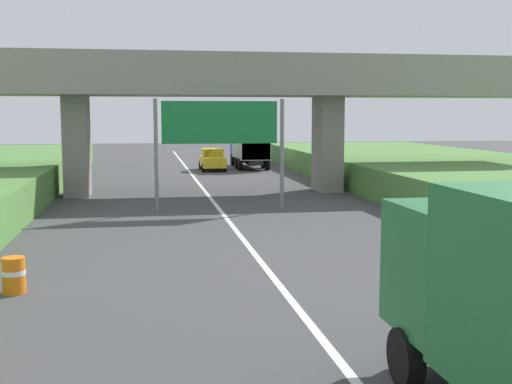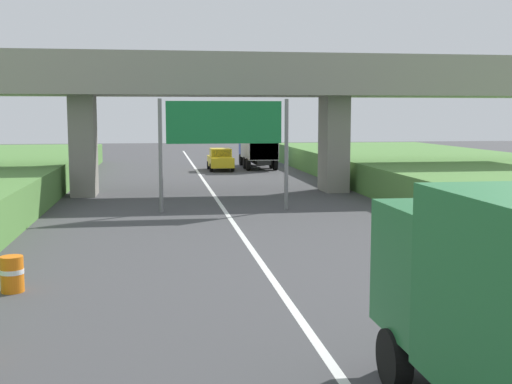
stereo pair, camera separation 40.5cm
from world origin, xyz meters
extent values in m
cube|color=white|center=(0.00, 29.22, 0.00)|extent=(0.20, 98.43, 0.01)
cube|color=gray|center=(0.00, 36.52, 5.91)|extent=(40.00, 4.80, 1.10)
cube|color=gray|center=(0.00, 34.30, 7.01)|extent=(40.00, 0.36, 1.10)
cube|color=gray|center=(0.00, 38.74, 7.01)|extent=(40.00, 0.36, 1.10)
cube|color=gray|center=(-6.92, 36.52, 2.68)|extent=(1.30, 2.20, 5.36)
cube|color=gray|center=(6.92, 36.52, 2.68)|extent=(1.30, 2.20, 5.36)
cylinder|color=slate|center=(-2.85, 29.76, 2.53)|extent=(0.18, 0.18, 5.06)
cylinder|color=slate|center=(2.85, 29.76, 2.53)|extent=(0.18, 0.18, 5.06)
cube|color=#167238|center=(0.00, 29.76, 4.01)|extent=(5.20, 0.12, 1.90)
cube|color=white|center=(0.00, 29.75, 4.01)|extent=(4.89, 0.01, 1.67)
cube|color=#236B38|center=(1.72, 9.98, 1.89)|extent=(2.10, 2.10, 2.10)
cube|color=#2D3842|center=(1.72, 11.00, 2.19)|extent=(1.89, 0.06, 0.90)
cylinder|color=black|center=(0.75, 9.98, 0.48)|extent=(0.30, 0.96, 0.96)
cylinder|color=black|center=(2.69, 9.98, 0.48)|extent=(0.30, 0.96, 0.96)
cube|color=black|center=(5.03, 53.26, 0.66)|extent=(1.10, 7.30, 0.36)
cube|color=#233D9E|center=(5.03, 55.86, 1.89)|extent=(2.10, 2.10, 2.10)
cube|color=#2D3842|center=(5.03, 56.88, 2.19)|extent=(1.89, 0.06, 0.90)
cube|color=#B7B7B2|center=(5.03, 52.21, 2.14)|extent=(2.30, 5.20, 2.60)
cube|color=gray|center=(5.03, 49.63, 2.14)|extent=(2.21, 0.04, 2.50)
cylinder|color=black|center=(4.06, 55.86, 0.48)|extent=(0.30, 0.96, 0.96)
cylinder|color=black|center=(6.00, 55.86, 0.48)|extent=(0.30, 0.96, 0.96)
cylinder|color=black|center=(3.96, 50.78, 0.48)|extent=(0.30, 0.96, 0.96)
cylinder|color=black|center=(6.10, 50.78, 0.48)|extent=(0.30, 0.96, 0.96)
cylinder|color=black|center=(3.96, 52.47, 0.48)|extent=(0.30, 0.96, 0.96)
cylinder|color=black|center=(6.10, 52.47, 0.48)|extent=(0.30, 0.96, 0.96)
cube|color=gold|center=(1.82, 51.14, 0.70)|extent=(1.76, 4.10, 0.76)
cube|color=gold|center=(1.82, 50.99, 1.40)|extent=(1.56, 1.90, 0.64)
cube|color=#2D3842|center=(1.82, 50.07, 1.40)|extent=(1.44, 0.06, 0.54)
cylinder|color=black|center=(1.00, 52.41, 0.32)|extent=(0.22, 0.64, 0.64)
cylinder|color=black|center=(2.64, 52.41, 0.32)|extent=(0.22, 0.64, 0.64)
cylinder|color=black|center=(1.00, 49.87, 0.32)|extent=(0.22, 0.64, 0.64)
cylinder|color=black|center=(2.64, 49.87, 0.32)|extent=(0.22, 0.64, 0.64)
cylinder|color=orange|center=(-6.59, 16.85, 0.45)|extent=(0.56, 0.56, 0.90)
cylinder|color=white|center=(-6.59, 16.85, 0.52)|extent=(0.57, 0.57, 0.12)
camera|label=1|loc=(-3.36, 0.28, 4.40)|focal=46.20mm
camera|label=2|loc=(-2.96, 0.22, 4.40)|focal=46.20mm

